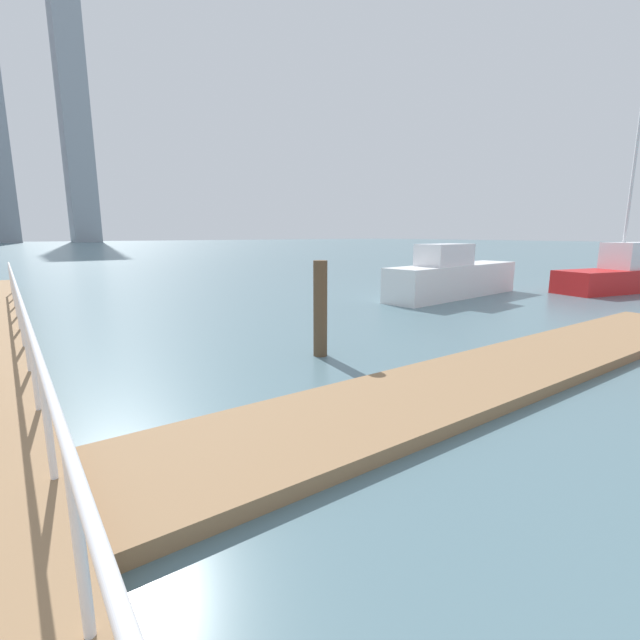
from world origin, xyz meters
name	(u,v)px	position (x,y,z in m)	size (l,w,h in m)	color
ground_plane	(140,313)	(0.00, 20.00, 0.00)	(300.00, 300.00, 0.00)	slate
floating_dock	(516,367)	(4.02, 9.86, 0.09)	(15.04, 2.00, 0.18)	#93704C
boardwalk_railing	(42,383)	(-3.15, 9.84, 1.25)	(0.06, 29.43, 1.08)	white
dock_piling_0	(320,309)	(1.76, 12.78, 0.97)	(0.28, 0.28, 1.93)	brown
moored_boat_0	(453,277)	(10.92, 16.65, 0.78)	(7.10, 2.15, 2.07)	white
moored_boat_2	(624,272)	(18.31, 13.47, 0.82)	(6.48, 3.05, 9.60)	red
skyline_tower_3	(71,91)	(17.18, 150.96, 40.81)	(6.81, 12.61, 81.63)	#8C939E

